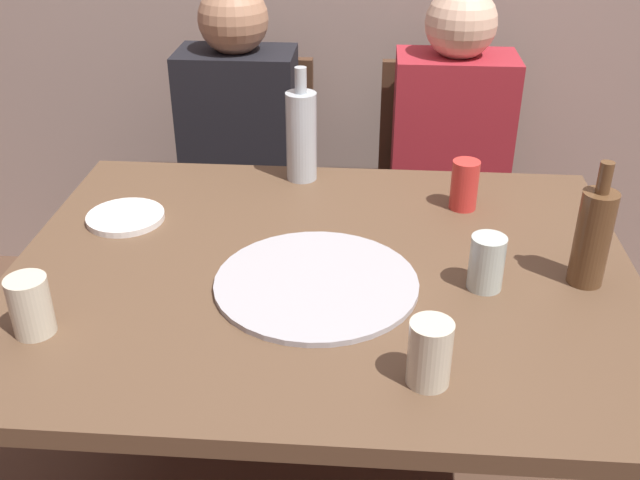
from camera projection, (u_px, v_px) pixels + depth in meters
dining_table at (322, 297)px, 1.60m from camera, size 1.32×1.04×0.75m
pizza_tray at (316, 283)px, 1.50m from camera, size 0.41×0.41×0.01m
wine_bottle at (301, 135)px, 1.90m from camera, size 0.08×0.08×0.30m
beer_bottle at (593, 236)px, 1.46m from camera, size 0.07×0.07×0.26m
tumbler_near at (487, 263)px, 1.47m from camera, size 0.07×0.07×0.11m
tumbler_far at (31, 306)px, 1.34m from camera, size 0.08×0.08×0.11m
wine_glass at (430, 353)px, 1.21m from camera, size 0.07×0.07×0.12m
soda_can at (464, 185)px, 1.78m from camera, size 0.07×0.07×0.12m
plate_stack at (126, 217)px, 1.75m from camera, size 0.18×0.18×0.02m
chair_left at (246, 181)px, 2.50m from camera, size 0.44×0.44×0.90m
chair_right at (444, 187)px, 2.46m from camera, size 0.44×0.44×0.90m
guest_in_sweater at (236, 163)px, 2.31m from camera, size 0.36×0.56×1.17m
guest_in_beanie at (451, 170)px, 2.26m from camera, size 0.36×0.56×1.17m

